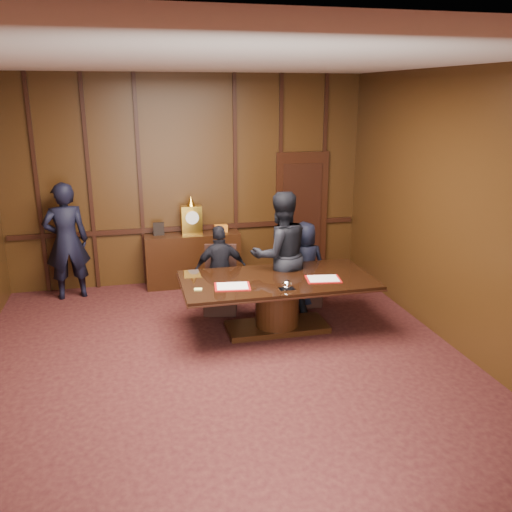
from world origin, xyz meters
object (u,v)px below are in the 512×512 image
(conference_table, at_px, (277,296))
(signatory_left, at_px, (221,270))
(sideboard, at_px, (193,257))
(witness_left, at_px, (67,241))
(signatory_right, at_px, (304,264))
(witness_right, at_px, (280,255))

(conference_table, height_order, signatory_left, signatory_left)
(sideboard, bearing_deg, conference_table, -67.40)
(conference_table, height_order, witness_left, witness_left)
(witness_left, bearing_deg, signatory_right, 151.21)
(sideboard, xyz_separation_m, conference_table, (0.90, -2.16, 0.02))
(sideboard, relative_size, signatory_right, 1.21)
(sideboard, relative_size, witness_left, 0.85)
(sideboard, relative_size, witness_right, 0.86)
(conference_table, relative_size, signatory_right, 1.97)
(witness_left, height_order, witness_right, witness_left)
(witness_right, bearing_deg, signatory_left, -25.82)
(witness_left, relative_size, witness_right, 1.01)
(conference_table, xyz_separation_m, signatory_right, (0.65, 0.80, 0.15))
(sideboard, relative_size, signatory_left, 1.19)
(signatory_left, height_order, signatory_right, signatory_left)
(witness_left, bearing_deg, signatory_left, 141.83)
(signatory_right, distance_m, witness_left, 3.76)
(signatory_left, height_order, witness_left, witness_left)
(signatory_right, bearing_deg, witness_right, 32.32)
(conference_table, relative_size, witness_left, 1.40)
(signatory_left, bearing_deg, signatory_right, 178.64)
(conference_table, height_order, witness_right, witness_right)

